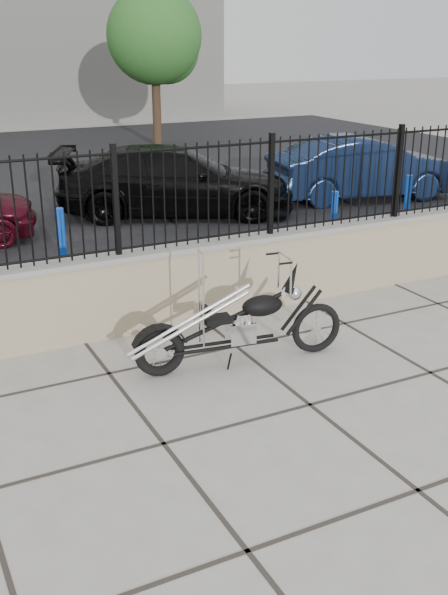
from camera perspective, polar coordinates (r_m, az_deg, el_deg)
name	(u,v)px	position (r m, az deg, el deg)	size (l,w,h in m)	color
ground_plane	(310,405)	(6.74, 7.06, -8.74)	(90.00, 90.00, 0.00)	#99968E
parking_lot	(27,181)	(17.96, -15.82, 9.19)	(30.00, 30.00, 0.00)	black
retaining_wall	(199,281)	(8.54, -2.09, 1.37)	(14.00, 0.36, 0.96)	gray
iron_fence	(197,194)	(8.25, -2.19, 8.47)	(14.00, 0.08, 1.20)	black
chopper_motorcycle	(237,306)	(7.22, 1.08, -0.74)	(2.21, 0.39, 1.32)	black
car_black	(175,181)	(13.79, -4.00, 9.51)	(1.87, 4.60, 1.33)	black
car_blue	(363,168)	(15.47, 11.32, 10.37)	(1.41, 4.06, 1.34)	#0F1C3A
bollard_a	(62,244)	(10.18, -13.15, 4.26)	(0.13, 0.13, 1.05)	blue
bollard_b	(334,219)	(11.71, 8.99, 6.35)	(0.11, 0.11, 0.94)	#0C24B8
bollard_c	(407,201)	(13.30, 14.79, 7.65)	(0.11, 0.11, 0.95)	blue
tree_right	(154,31)	(23.11, -5.75, 20.91)	(2.96, 2.96, 4.99)	#382619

